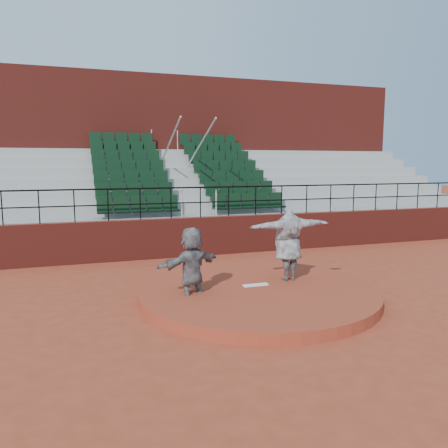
# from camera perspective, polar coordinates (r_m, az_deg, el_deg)

# --- Properties ---
(ground) EXTENTS (90.00, 90.00, 0.00)m
(ground) POSITION_cam_1_polar(r_m,az_deg,el_deg) (10.32, 4.45, -9.57)
(ground) COLOR #973A22
(ground) RESTS_ON ground
(pitchers_mound) EXTENTS (5.50, 5.50, 0.25)m
(pitchers_mound) POSITION_cam_1_polar(r_m,az_deg,el_deg) (10.29, 4.46, -8.91)
(pitchers_mound) COLOR #983922
(pitchers_mound) RESTS_ON ground
(pitching_rubber) EXTENTS (0.60, 0.15, 0.03)m
(pitching_rubber) POSITION_cam_1_polar(r_m,az_deg,el_deg) (10.38, 4.15, -7.94)
(pitching_rubber) COLOR white
(pitching_rubber) RESTS_ON pitchers_mound
(boundary_wall) EXTENTS (24.00, 0.30, 1.30)m
(boundary_wall) POSITION_cam_1_polar(r_m,az_deg,el_deg) (14.78, -3.07, -1.60)
(boundary_wall) COLOR maroon
(boundary_wall) RESTS_ON ground
(wall_railing) EXTENTS (24.04, 0.05, 1.03)m
(wall_railing) POSITION_cam_1_polar(r_m,az_deg,el_deg) (14.62, -3.11, 3.74)
(wall_railing) COLOR black
(wall_railing) RESTS_ON boundary_wall
(seating_deck) EXTENTS (24.00, 5.97, 4.63)m
(seating_deck) POSITION_cam_1_polar(r_m,az_deg,el_deg) (18.20, -6.14, 2.66)
(seating_deck) COLOR #9C9C96
(seating_deck) RESTS_ON ground
(press_box_facade) EXTENTS (24.00, 3.00, 7.10)m
(press_box_facade) POSITION_cam_1_polar(r_m,az_deg,el_deg) (22.00, -8.45, 9.06)
(press_box_facade) COLOR maroon
(press_box_facade) RESTS_ON ground
(pitcher) EXTENTS (2.21, 0.70, 1.77)m
(pitcher) POSITION_cam_1_polar(r_m,az_deg,el_deg) (10.77, 8.39, -2.66)
(pitcher) COLOR black
(pitcher) RESTS_ON pitchers_mound
(fielder) EXTENTS (1.68, 1.12, 1.73)m
(fielder) POSITION_cam_1_polar(r_m,az_deg,el_deg) (9.65, -4.24, -5.47)
(fielder) COLOR black
(fielder) RESTS_ON ground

